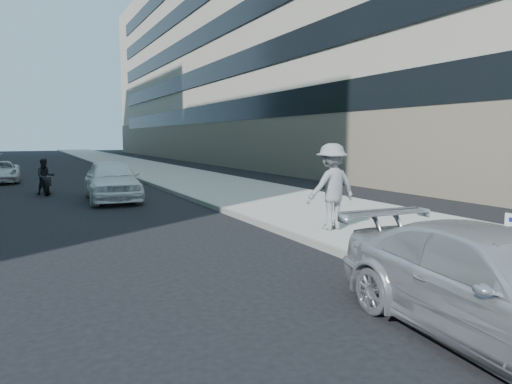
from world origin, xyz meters
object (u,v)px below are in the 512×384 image
parked_sedan (500,289)px  motorcycle (45,178)px  white_sedan_near (112,180)px  white_sedan_far (0,172)px  jogger (332,187)px

parked_sedan → motorcycle: 17.24m
motorcycle → white_sedan_near: bearing=-61.5°
white_sedan_far → jogger: bearing=-66.9°
parked_sedan → white_sedan_far: 23.73m
motorcycle → parked_sedan: bearing=-83.4°
white_sedan_near → white_sedan_far: 10.00m
jogger → parked_sedan: (-1.70, -5.37, -0.52)m
jogger → motorcycle: bearing=-66.3°
jogger → white_sedan_far: size_ratio=0.51×
white_sedan_near → motorcycle: white_sedan_near is taller
white_sedan_far → motorcycle: bearing=-73.3°
parked_sedan → motorcycle: bearing=107.3°
white_sedan_near → motorcycle: 3.63m
jogger → white_sedan_near: (-3.46, 8.46, -0.40)m
jogger → motorcycle: 12.71m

